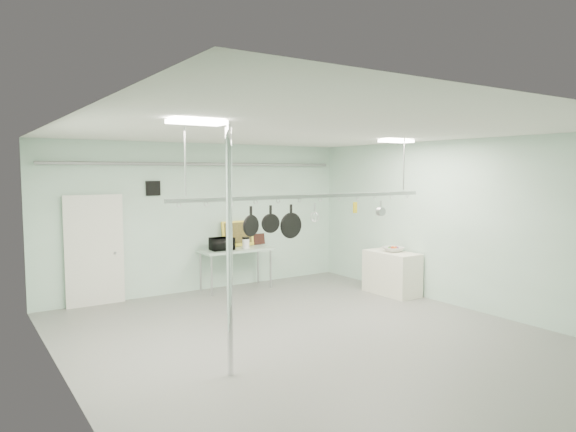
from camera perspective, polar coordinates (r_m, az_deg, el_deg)
floor at (r=8.23m, az=2.50°, el=-13.42°), size 8.00×8.00×0.00m
ceiling at (r=7.83m, az=2.59°, el=9.32°), size 7.00×8.00×0.02m
back_wall at (r=11.32m, az=-9.45°, el=-0.13°), size 7.00×0.02×3.20m
right_wall at (r=10.31m, az=18.42°, el=-0.82°), size 0.02×8.00×3.20m
door at (r=10.61m, az=-20.72°, el=-3.72°), size 1.10×0.10×2.20m
wall_vent at (r=10.86m, az=-14.76°, el=3.00°), size 0.30×0.04×0.30m
conduit_pipe at (r=11.19m, az=-9.35°, el=5.71°), size 6.60×0.07×0.07m
chrome_pole at (r=6.48m, az=-6.53°, el=-3.91°), size 0.08×0.08×3.20m
prep_table at (r=11.33m, az=-5.81°, el=-4.00°), size 1.60×0.70×0.91m
side_cabinet at (r=11.14m, az=11.45°, el=-6.22°), size 0.60×1.20×0.90m
pot_rack at (r=8.17m, az=2.46°, el=2.40°), size 4.80×0.06×1.00m
light_panel_left at (r=6.03m, az=-10.09°, el=10.26°), size 0.65×0.30×0.05m
light_panel_right at (r=9.85m, az=11.93°, el=8.16°), size 0.65×0.30×0.05m
microwave at (r=11.13m, az=-7.35°, el=-3.09°), size 0.51×0.36×0.27m
coffee_canister at (r=11.33m, az=-4.71°, el=-3.08°), size 0.19×0.19×0.21m
painting_large at (r=11.63m, az=-5.61°, el=-1.95°), size 0.78×0.15×0.58m
painting_small at (r=11.92m, az=-3.26°, el=-2.57°), size 0.30×0.10×0.25m
fruit_bowl at (r=11.09m, az=11.61°, el=-3.64°), size 0.47×0.47×0.10m
skillet_left at (r=7.62m, az=-4.14°, el=-0.53°), size 0.33×0.16×0.44m
skillet_mid at (r=7.79m, az=-1.95°, el=-0.34°), size 0.30×0.11×0.42m
skillet_right at (r=8.00m, az=0.33°, el=-0.63°), size 0.40×0.08×0.54m
whisk at (r=8.25m, az=2.99°, el=0.30°), size 0.16×0.16×0.32m
grater at (r=8.78m, az=7.46°, el=0.93°), size 0.08×0.03×0.20m
saucepan at (r=9.18m, az=10.27°, el=0.83°), size 0.16×0.10×0.28m
fruit_cluster at (r=11.08m, az=11.61°, el=-3.44°), size 0.24×0.24×0.09m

